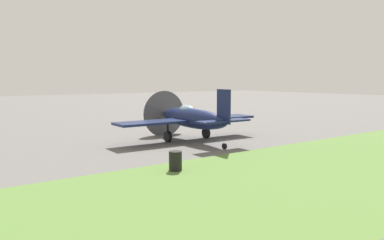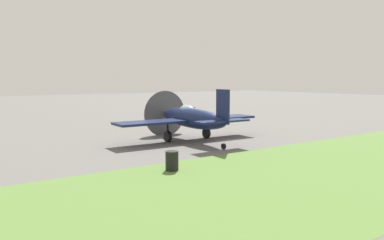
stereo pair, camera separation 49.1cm
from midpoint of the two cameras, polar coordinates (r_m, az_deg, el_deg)
The scene contains 5 objects.
ground_plane at distance 26.97m, azimuth 1.43°, elevation -2.75°, with size 160.00×160.00×0.00m, color #605E5B.
grass_verge at distance 19.72m, azimuth 20.82°, elevation -6.48°, with size 120.00×11.00×0.01m, color #567A38.
airplane_lead at distance 25.61m, azimuth -0.76°, elevation 0.32°, with size 10.47×8.31×3.75m.
ground_crew_chief at distance 34.26m, azimuth -0.36°, elevation 0.71°, with size 0.38×0.63×1.73m.
fuel_drum at distance 17.51m, azimuth -3.32°, elevation -6.16°, with size 0.60×0.60×0.90m, color black.
Camera 1 is at (-16.40, -21.01, 4.20)m, focal length 35.45 mm.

